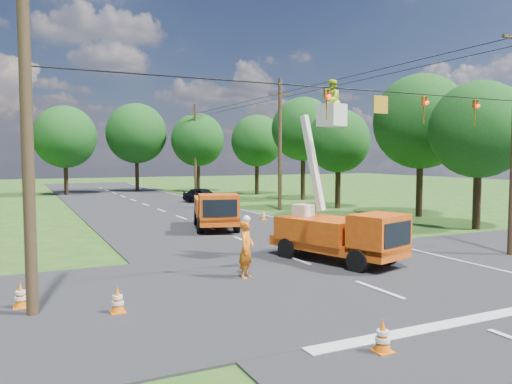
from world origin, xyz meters
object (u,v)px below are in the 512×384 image
second_truck (216,210)px  pole_right_far (195,148)px  traffic_cone_2 (290,239)px  tree_right_e (257,141)px  tree_right_b (421,122)px  tree_right_d (303,129)px  distant_car (203,195)px  pole_left (27,139)px  tree_far_c (198,140)px  traffic_cone_3 (294,225)px  tree_far_b (136,133)px  tree_right_a (479,130)px  pole_right_mid (280,143)px  traffic_cone_6 (263,215)px  bucket_truck (339,223)px  traffic_cone_4 (118,300)px  tree_right_c (338,141)px  ground_worker (246,249)px  tree_far_a (65,137)px  traffic_cone_0 (383,336)px  traffic_cone_5 (21,295)px

second_truck → pole_right_far: 29.17m
traffic_cone_2 → tree_right_e: bearing=66.9°
tree_right_b → tree_right_d: size_ratio=1.00×
distant_car → pole_left: (-14.45, -27.71, 3.81)m
tree_far_c → tree_right_e: bearing=-58.4°
traffic_cone_3 → tree_right_e: size_ratio=0.08×
tree_far_b → tree_right_a: bearing=-74.9°
tree_right_e → tree_far_c: tree_far_c is taller
tree_far_b → pole_left: bearing=-105.5°
traffic_cone_3 → tree_right_b: bearing=12.8°
traffic_cone_2 → pole_left: (-10.81, -5.75, 4.14)m
tree_right_e → tree_far_c: bearing=121.6°
pole_right_mid → tree_far_c: size_ratio=1.09×
traffic_cone_6 → second_truck: bearing=-150.3°
pole_right_mid → tree_right_a: (5.00, -14.00, 0.46)m
bucket_truck → tree_right_a: (12.17, 4.01, 4.05)m
distant_car → tree_right_b: size_ratio=0.42×
traffic_cone_4 → tree_right_c: 29.08m
traffic_cone_2 → ground_worker: bearing=-133.0°
pole_left → tree_far_a: bearing=84.0°
pole_left → tree_far_b: (12.50, 45.00, 2.31)m
traffic_cone_2 → distant_car: bearing=80.6°
bucket_truck → tree_right_b: 17.64m
tree_right_c → tree_right_d: (1.60, 8.00, 1.37)m
traffic_cone_0 → tree_far_a: 49.21m
tree_right_a → traffic_cone_2: bearing=-178.8°
second_truck → tree_right_c: tree_right_c is taller
traffic_cone_3 → second_truck: bearing=140.0°
tree_right_b → tree_right_e: (-1.20, 23.00, -0.62)m
traffic_cone_4 → tree_far_a: (2.51, 43.80, 5.83)m
traffic_cone_6 → traffic_cone_0: bearing=-110.0°
traffic_cone_0 → tree_far_b: (6.07, 50.83, 6.45)m
traffic_cone_3 → tree_far_a: tree_far_a is taller
tree_right_c → distant_car: bearing=133.5°
tree_right_c → pole_right_far: bearing=102.6°
tree_right_a → pole_right_mid: bearing=109.7°
tree_right_e → tree_far_c: (-4.30, 7.00, 0.25)m
pole_right_far → tree_right_a: pole_right_far is taller
traffic_cone_3 → pole_right_far: (4.82, 30.56, 4.75)m
traffic_cone_3 → tree_far_b: 36.15m
pole_left → tree_right_d: size_ratio=0.93×
tree_right_a → tree_right_e: tree_right_e is taller
traffic_cone_4 → traffic_cone_3: bearing=42.5°
traffic_cone_5 → tree_right_b: (24.77, 11.24, 6.08)m
tree_right_e → tree_far_c: size_ratio=0.94×
traffic_cone_2 → tree_far_b: 39.81m
traffic_cone_4 → tree_right_e: 42.02m
distant_car → pole_left: pole_left is taller
tree_right_a → tree_right_d: (1.30, 21.00, 1.12)m
pole_right_mid → tree_right_c: (4.70, -1.00, 0.21)m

